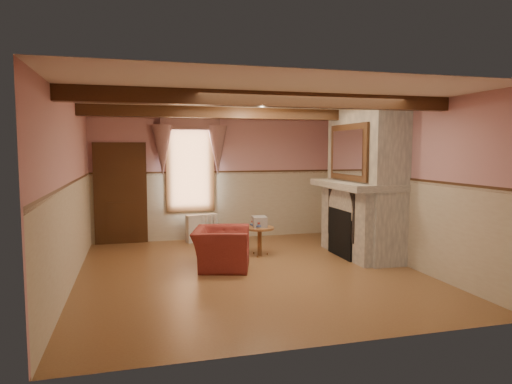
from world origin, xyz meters
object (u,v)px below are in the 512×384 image
object	(u,v)px
armchair	(221,248)
radiator	(202,228)
side_table	(260,241)
bowl	(353,179)
mantel_clock	(338,174)
oil_lamp	(348,173)

from	to	relation	value
armchair	radiator	world-z (taller)	armchair
side_table	bowl	size ratio (longest dim) A/B	1.44
side_table	mantel_clock	xyz separation A→B (m)	(1.77, 0.34, 1.25)
bowl	oil_lamp	bearing A→B (deg)	90.00
side_table	bowl	bearing A→B (deg)	-10.04
radiator	bowl	distance (m)	3.49
bowl	radiator	bearing A→B (deg)	143.54
mantel_clock	oil_lamp	xyz separation A→B (m)	(0.00, -0.45, 0.04)
armchair	mantel_clock	bearing A→B (deg)	-52.39
bowl	mantel_clock	size ratio (longest dim) A/B	1.61
side_table	oil_lamp	bearing A→B (deg)	-3.59
mantel_clock	oil_lamp	distance (m)	0.46
radiator	oil_lamp	bearing A→B (deg)	-50.44
side_table	mantel_clock	bearing A→B (deg)	10.96
radiator	side_table	bearing A→B (deg)	-78.94
side_table	radiator	distance (m)	1.86
side_table	bowl	xyz separation A→B (m)	(1.77, -0.31, 1.19)
side_table	radiator	world-z (taller)	radiator
radiator	bowl	size ratio (longest dim) A/B	1.82
oil_lamp	bowl	bearing A→B (deg)	-90.00
side_table	mantel_clock	distance (m)	2.19
radiator	bowl	world-z (taller)	bowl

